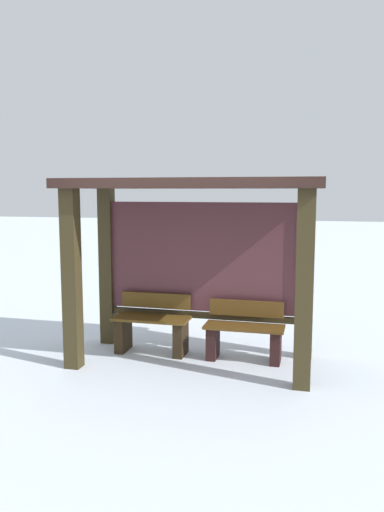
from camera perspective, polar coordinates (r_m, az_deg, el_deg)
ground_plane at (r=6.34m, az=0.07°, el=-11.86°), size 60.00×60.00×0.00m
bus_shelter at (r=6.14m, az=0.40°, el=2.86°), size 3.01×1.39×2.23m
bench_left_inside at (r=6.62m, az=-4.53°, el=-8.04°), size 0.98×0.41×0.75m
bench_center_inside at (r=6.36m, az=5.93°, el=-8.83°), size 0.98×0.37×0.72m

